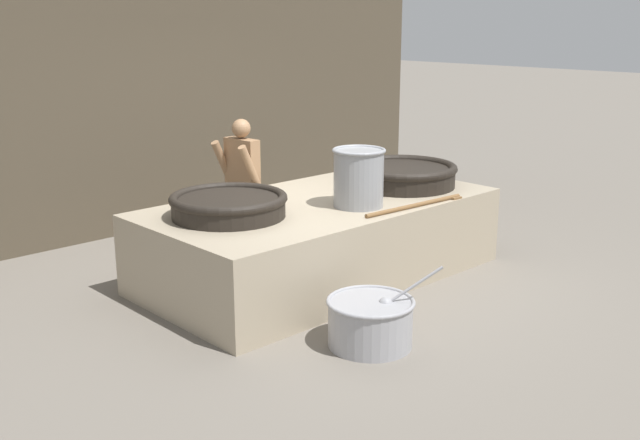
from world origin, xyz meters
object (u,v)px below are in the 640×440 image
(stock_pot, at_px, (359,177))
(prep_bowl_vegetables, at_px, (371,320))
(giant_wok_far, at_px, (402,174))
(cook, at_px, (242,180))
(giant_wok_near, at_px, (229,204))

(stock_pot, distance_m, prep_bowl_vegetables, 1.65)
(giant_wok_far, distance_m, prep_bowl_vegetables, 2.45)
(stock_pot, distance_m, cook, 1.66)
(giant_wok_near, distance_m, prep_bowl_vegetables, 1.73)
(giant_wok_near, xyz_separation_m, stock_pot, (1.12, -0.53, 0.17))
(giant_wok_far, bearing_deg, stock_pot, -163.28)
(giant_wok_near, height_order, prep_bowl_vegetables, giant_wok_near)
(giant_wok_far, bearing_deg, cook, 129.39)
(prep_bowl_vegetables, bearing_deg, giant_wok_far, 34.98)
(cook, distance_m, prep_bowl_vegetables, 2.87)
(giant_wok_far, relative_size, prep_bowl_vegetables, 1.49)
(stock_pot, height_order, prep_bowl_vegetables, stock_pot)
(stock_pot, bearing_deg, prep_bowl_vegetables, -132.02)
(giant_wok_near, xyz_separation_m, giant_wok_far, (2.10, -0.24, 0.02))
(giant_wok_near, relative_size, giant_wok_far, 0.92)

